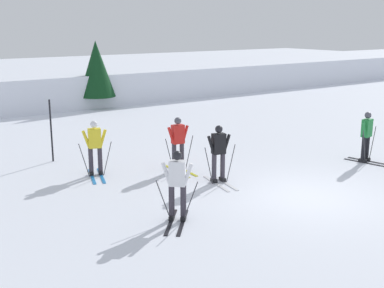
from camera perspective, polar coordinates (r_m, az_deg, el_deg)
name	(u,v)px	position (r m, az deg, el deg)	size (l,w,h in m)	color
ground_plane	(304,197)	(14.03, 12.56, -5.86)	(120.00, 120.00, 0.00)	silver
far_snow_ridge	(43,87)	(31.44, -16.50, 6.25)	(80.00, 8.48, 1.79)	silver
skier_red	(178,142)	(15.93, -1.59, 0.22)	(1.00, 1.62, 1.71)	gold
skier_black	(219,152)	(14.70, 3.04, -0.93)	(0.99, 1.64, 1.71)	silver
skier_white	(177,184)	(11.83, -1.68, -4.52)	(1.33, 1.45, 1.71)	black
skier_green	(367,135)	(17.86, 19.16, 0.93)	(0.99, 1.64, 1.71)	black
skier_yellow	(95,145)	(15.67, -10.95, -0.10)	(0.96, 1.64, 1.71)	#237AC6
trail_marker_pole	(51,131)	(17.54, -15.65, 1.44)	(0.06, 0.06, 2.12)	black
conifer_far_left	(96,69)	(28.23, -10.77, 8.36)	(2.00, 2.00, 3.67)	#513823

